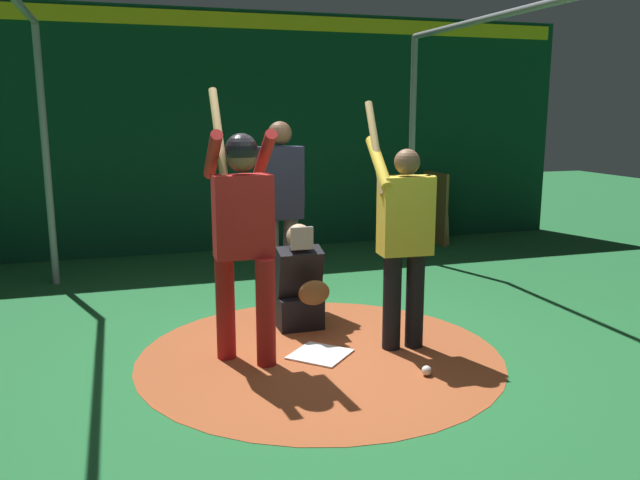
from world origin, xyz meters
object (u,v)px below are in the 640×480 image
Objects in this scene: catcher at (299,287)px; bat_rack at (429,208)px; batter at (243,226)px; umpire at (281,203)px; baseball_0 at (427,371)px; home_plate at (320,354)px; visitor at (404,235)px.

catcher is 4.52m from bat_rack.
umpire is (-1.36, 0.64, -0.04)m from batter.
home_plate is at bearing -134.83° from baseball_0.
catcher reaches higher than home_plate.
visitor is at bearing -29.51° from bat_rack.
home_plate is 5.68× the size of baseball_0.
batter reaches higher than home_plate.
baseball_0 is at bearing 60.11° from batter.
umpire is at bearing 154.86° from batter.
home_plate is at bearing 82.78° from batter.
batter reaches higher than umpire.
visitor is 27.26× the size of baseball_0.
catcher is at bearing -156.04° from baseball_0.
catcher reaches higher than baseball_0.
catcher is at bearing -134.15° from visitor.
batter is 5.45m from bat_rack.
visitor is (1.46, 0.66, -0.09)m from umpire.
umpire is at bearing -151.94° from visitor.
catcher is 0.52× the size of umpire.
batter is 1.50m from umpire.
batter is at bearing -97.22° from home_plate.
home_plate is 1.22m from batter.
visitor reaches higher than baseball_0.
home_plate is 0.44× the size of catcher.
visitor is at bearing 85.72° from batter.
home_plate is 5.12m from bat_rack.
baseball_0 is (0.70, 1.22, -1.04)m from batter.
baseball_0 is (0.63, 0.63, 0.03)m from home_plate.
baseball_0 is (0.61, -0.07, -0.91)m from visitor.
visitor is (0.02, 0.71, 0.94)m from home_plate.
catcher is at bearing 136.08° from batter.
batter is 1.79× the size of bat_rack.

